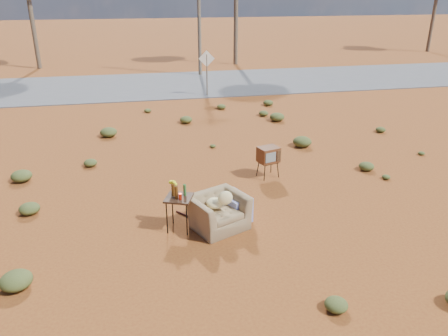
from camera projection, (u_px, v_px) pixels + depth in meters
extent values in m
plane|color=brown|center=(229.00, 214.00, 10.31)|extent=(140.00, 140.00, 0.00)
cube|color=#565659|center=(171.00, 84.00, 23.87)|extent=(140.00, 7.00, 0.04)
imported|color=olive|center=(218.00, 207.00, 9.56)|extent=(1.37, 1.16, 1.02)
ellipsoid|color=#E9D98E|center=(215.00, 203.00, 9.54)|extent=(0.37, 0.37, 0.22)
ellipsoid|color=#E9D98E|center=(225.00, 198.00, 9.33)|extent=(0.32, 0.16, 0.32)
cube|color=#212F98|center=(235.00, 207.00, 10.01)|extent=(0.75, 0.89, 0.59)
cube|color=black|center=(268.00, 162.00, 12.17)|extent=(0.57, 0.50, 0.03)
cylinder|color=black|center=(265.00, 173.00, 12.01)|extent=(0.03, 0.03, 0.44)
cylinder|color=black|center=(278.00, 170.00, 12.21)|extent=(0.03, 0.03, 0.44)
cylinder|color=black|center=(258.00, 169.00, 12.29)|extent=(0.03, 0.03, 0.44)
cylinder|color=black|center=(271.00, 166.00, 12.49)|extent=(0.03, 0.03, 0.44)
cube|color=brown|center=(268.00, 154.00, 12.08)|extent=(0.65, 0.57, 0.43)
cube|color=slate|center=(271.00, 158.00, 11.86)|extent=(0.32, 0.11, 0.27)
cube|color=#472D19|center=(279.00, 156.00, 11.98)|extent=(0.12, 0.06, 0.30)
cube|color=#3C2616|center=(179.00, 198.00, 9.37)|extent=(0.71, 0.71, 0.04)
cylinder|color=black|center=(167.00, 218.00, 9.36)|extent=(0.03, 0.03, 0.77)
cylinder|color=black|center=(187.00, 219.00, 9.29)|extent=(0.03, 0.03, 0.77)
cylinder|color=black|center=(173.00, 208.00, 9.76)|extent=(0.03, 0.03, 0.77)
cylinder|color=black|center=(192.00, 210.00, 9.69)|extent=(0.03, 0.03, 0.77)
cylinder|color=#49280C|center=(173.00, 189.00, 9.38)|extent=(0.08, 0.08, 0.29)
cylinder|color=#49280C|center=(176.00, 192.00, 9.23)|extent=(0.07, 0.07, 0.31)
cylinder|color=#275625|center=(185.00, 190.00, 9.40)|extent=(0.07, 0.07, 0.26)
cylinder|color=red|center=(180.00, 196.00, 9.23)|extent=(0.07, 0.07, 0.14)
cylinder|color=silver|center=(173.00, 190.00, 9.51)|extent=(0.09, 0.09, 0.15)
ellipsoid|color=yellow|center=(173.00, 183.00, 9.45)|extent=(0.18, 0.18, 0.13)
cylinder|color=#4F1E15|center=(202.00, 222.00, 9.90)|extent=(1.05, 1.31, 0.04)
cylinder|color=brown|center=(207.00, 76.00, 21.06)|extent=(0.06, 0.06, 2.00)
cube|color=silver|center=(207.00, 59.00, 20.75)|extent=(0.78, 0.04, 0.78)
cylinder|color=brown|center=(32.00, 20.00, 27.57)|extent=(0.28, 0.28, 6.00)
cylinder|color=brown|center=(236.00, 11.00, 28.88)|extent=(0.28, 0.28, 7.00)
cylinder|color=brown|center=(434.00, 10.00, 34.85)|extent=(0.28, 0.28, 6.50)
cylinder|color=brown|center=(199.00, 5.00, 24.97)|extent=(0.20, 0.20, 8.00)
ellipsoid|color=#445023|center=(21.00, 176.00, 12.00)|extent=(0.56, 0.56, 0.31)
ellipsoid|color=#445023|center=(366.00, 166.00, 12.73)|extent=(0.44, 0.44, 0.24)
ellipsoid|color=#445023|center=(108.00, 132.00, 15.57)|extent=(0.60, 0.60, 0.33)
ellipsoid|color=#445023|center=(381.00, 130.00, 16.06)|extent=(0.36, 0.36, 0.20)
ellipsoid|color=#445023|center=(264.00, 113.00, 18.10)|extent=(0.40, 0.40, 0.22)
ellipsoid|color=#445023|center=(148.00, 111.00, 18.59)|extent=(0.30, 0.30, 0.17)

